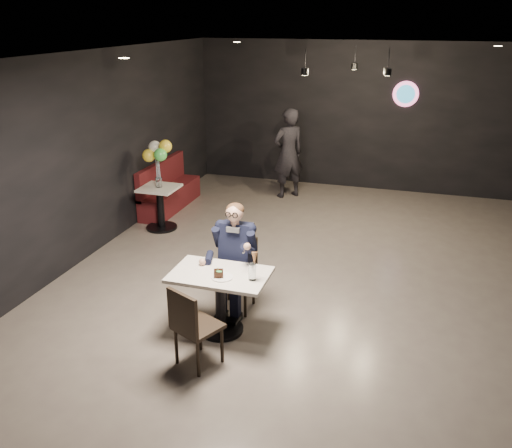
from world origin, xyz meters
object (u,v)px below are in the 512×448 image
(seated_man, at_px, (236,256))
(side_table, at_px, (161,208))
(booth_bench, at_px, (170,186))
(balloon_vase, at_px, (159,182))
(sundae_glass, at_px, (252,272))
(main_table, at_px, (221,302))
(chair_near, at_px, (198,325))
(chair_far, at_px, (236,275))
(passerby, at_px, (288,153))

(seated_man, xyz_separation_m, side_table, (-2.14, 2.19, -0.34))
(booth_bench, height_order, balloon_vase, balloon_vase)
(sundae_glass, relative_size, booth_bench, 0.10)
(sundae_glass, distance_m, side_table, 3.79)
(seated_man, xyz_separation_m, balloon_vase, (-2.14, 2.19, 0.11))
(main_table, distance_m, sundae_glass, 0.62)
(chair_near, xyz_separation_m, booth_bench, (-2.44, 4.40, -0.01))
(chair_far, relative_size, chair_near, 1.00)
(booth_bench, xyz_separation_m, passerby, (1.95, 1.38, 0.44))
(side_table, bearing_deg, seated_man, -45.76)
(chair_far, relative_size, balloon_vase, 5.62)
(booth_bench, distance_m, passerby, 2.42)
(side_table, xyz_separation_m, passerby, (1.65, 2.38, 0.51))
(chair_near, distance_m, booth_bench, 5.03)
(main_table, relative_size, seated_man, 0.76)
(main_table, height_order, chair_far, chair_far)
(chair_near, bearing_deg, main_table, 114.85)
(balloon_vase, relative_size, passerby, 0.09)
(booth_bench, bearing_deg, sundae_glass, -53.21)
(seated_man, height_order, passerby, passerby)
(side_table, xyz_separation_m, balloon_vase, (0.00, 0.00, 0.45))
(seated_man, distance_m, booth_bench, 4.03)
(main_table, height_order, passerby, passerby)
(side_table, relative_size, balloon_vase, 4.66)
(seated_man, relative_size, balloon_vase, 8.80)
(main_table, bearing_deg, chair_far, 90.00)
(main_table, height_order, sundae_glass, sundae_glass)
(main_table, bearing_deg, side_table, 127.90)
(chair_far, bearing_deg, side_table, 134.24)
(booth_bench, xyz_separation_m, balloon_vase, (0.30, -1.00, 0.38))
(booth_bench, height_order, side_table, booth_bench)
(chair_far, relative_size, passerby, 0.52)
(main_table, distance_m, chair_near, 0.66)
(main_table, xyz_separation_m, chair_far, (0.00, 0.55, 0.09))
(chair_far, height_order, seated_man, seated_man)
(chair_near, xyz_separation_m, side_table, (-2.14, 3.40, -0.08))
(main_table, relative_size, passerby, 0.62)
(balloon_vase, bearing_deg, passerby, 55.28)
(seated_man, bearing_deg, chair_far, 0.00)
(booth_bench, relative_size, side_table, 2.37)
(chair_far, distance_m, seated_man, 0.26)
(seated_man, distance_m, sundae_glass, 0.72)
(chair_near, bearing_deg, balloon_vase, 147.02)
(sundae_glass, height_order, side_table, sundae_glass)
(side_table, distance_m, passerby, 2.94)
(sundae_glass, relative_size, balloon_vase, 1.15)
(main_table, height_order, side_table, side_table)
(seated_man, distance_m, balloon_vase, 3.06)
(seated_man, bearing_deg, main_table, -90.00)
(balloon_vase, bearing_deg, chair_near, -57.82)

